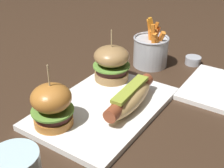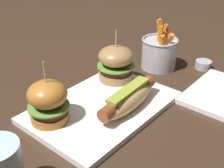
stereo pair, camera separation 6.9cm
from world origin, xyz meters
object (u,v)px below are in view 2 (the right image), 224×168
slider_right (116,63)px  sauce_ramekin (203,64)px  hot_dog (128,98)px  platter_main (103,107)px  slider_left (48,101)px  fries_bucket (159,52)px

slider_right → sauce_ramekin: size_ratio=2.90×
hot_dog → slider_right: bearing=50.4°
platter_main → slider_left: (-0.12, 0.05, 0.05)m
hot_dog → sauce_ramekin: bearing=-4.9°
slider_left → slider_right: 0.23m
fries_bucket → sauce_ramekin: size_ratio=3.02×
platter_main → fries_bucket: 0.28m
platter_main → slider_left: size_ratio=2.47×
slider_left → slider_right: same height
slider_left → slider_right: bearing=2.5°
slider_left → fries_bucket: size_ratio=0.96×
platter_main → fries_bucket: bearing=4.8°
slider_right → fries_bucket: size_ratio=0.96×
slider_right → sauce_ramekin: (0.24, -0.14, -0.05)m
slider_left → fries_bucket: slider_left is taller
fries_bucket → slider_left: bearing=176.6°
slider_right → platter_main: bearing=-154.1°
hot_dog → sauce_ramekin: hot_dog is taller
platter_main → slider_right: bearing=25.9°
slider_left → sauce_ramekin: bearing=-15.3°
hot_dog → slider_right: (0.09, 0.11, 0.02)m
slider_right → sauce_ramekin: bearing=-30.4°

